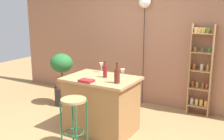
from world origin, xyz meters
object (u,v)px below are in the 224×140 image
(bottle_vinegar, at_px, (117,75))
(pendant_globe_light, at_px, (145,3))
(cookbook, at_px, (86,81))
(bar_stool, at_px, (74,111))
(wine_glass_center, at_px, (123,72))
(plant_stool, at_px, (63,96))
(wine_glass_left, at_px, (101,65))
(potted_plant, at_px, (62,66))
(spice_shelf, at_px, (201,70))
(bottle_sauce_amber, at_px, (105,71))

(bottle_vinegar, height_order, pendant_globe_light, pendant_globe_light)
(cookbook, bearing_deg, bar_stool, -87.98)
(bottle_vinegar, relative_size, cookbook, 1.46)
(bottle_vinegar, xyz_separation_m, wine_glass_center, (-0.03, 0.23, 0.00))
(plant_stool, distance_m, bottle_vinegar, 2.03)
(wine_glass_left, height_order, cookbook, wine_glass_left)
(potted_plant, bearing_deg, spice_shelf, 19.07)
(bottle_sauce_amber, xyz_separation_m, cookbook, (-0.10, -0.36, -0.08))
(bottle_vinegar, xyz_separation_m, bottle_sauce_amber, (-0.32, 0.19, -0.02))
(cookbook, bearing_deg, pendant_globe_light, 85.71)
(bar_stool, bearing_deg, pendant_globe_light, 88.17)
(spice_shelf, bearing_deg, pendant_globe_light, 177.59)
(plant_stool, bearing_deg, wine_glass_center, -18.03)
(spice_shelf, xyz_separation_m, bottle_vinegar, (-0.83, -1.64, 0.15))
(bar_stool, bearing_deg, wine_glass_left, 98.97)
(bar_stool, bearing_deg, bottle_sauce_amber, 83.48)
(wine_glass_left, xyz_separation_m, cookbook, (0.13, -0.62, -0.10))
(bar_stool, distance_m, pendant_globe_light, 2.65)
(spice_shelf, height_order, wine_glass_center, spice_shelf)
(bar_stool, relative_size, cookbook, 3.51)
(bar_stool, distance_m, potted_plant, 1.84)
(bar_stool, relative_size, potted_plant, 1.07)
(potted_plant, xyz_separation_m, wine_glass_left, (1.14, -0.31, 0.19))
(spice_shelf, relative_size, bottle_sauce_amber, 6.45)
(wine_glass_center, xyz_separation_m, pendant_globe_light, (-0.30, 1.46, 1.02))
(spice_shelf, xyz_separation_m, bottle_sauce_amber, (-1.15, -1.44, 0.13))
(plant_stool, xyz_separation_m, wine_glass_left, (1.14, -0.31, 0.82))
(bar_stool, height_order, bottle_vinegar, bottle_vinegar)
(spice_shelf, xyz_separation_m, potted_plant, (-2.52, -0.87, -0.04))
(spice_shelf, distance_m, plant_stool, 2.75)
(bottle_sauce_amber, bearing_deg, cookbook, -105.78)
(potted_plant, height_order, wine_glass_left, potted_plant)
(spice_shelf, bearing_deg, potted_plant, -160.93)
(potted_plant, distance_m, pendant_globe_light, 2.04)
(wine_glass_left, bearing_deg, spice_shelf, 40.65)
(plant_stool, bearing_deg, bar_stool, -44.82)
(bar_stool, relative_size, pendant_globe_light, 0.34)
(bottle_sauce_amber, distance_m, wine_glass_center, 0.30)
(potted_plant, bearing_deg, bottle_sauce_amber, -22.78)
(potted_plant, height_order, bottle_vinegar, bottle_vinegar)
(cookbook, bearing_deg, wine_glass_center, 43.40)
(plant_stool, relative_size, bottle_vinegar, 1.22)
(bottle_sauce_amber, height_order, wine_glass_left, bottle_sauce_amber)
(plant_stool, height_order, bottle_vinegar, bottle_vinegar)
(bar_stool, xyz_separation_m, bottle_vinegar, (0.40, 0.51, 0.46))
(potted_plant, xyz_separation_m, pendant_globe_light, (1.36, 0.92, 1.21))
(bottle_sauce_amber, bearing_deg, plant_stool, 157.22)
(cookbook, bearing_deg, bottle_sauce_amber, 72.75)
(spice_shelf, xyz_separation_m, pendant_globe_light, (-1.16, 0.05, 1.17))
(bar_stool, bearing_deg, potted_plant, 135.18)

